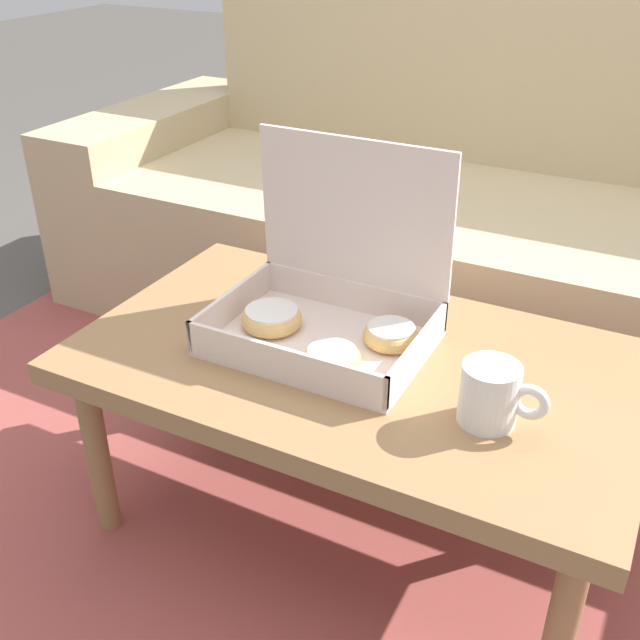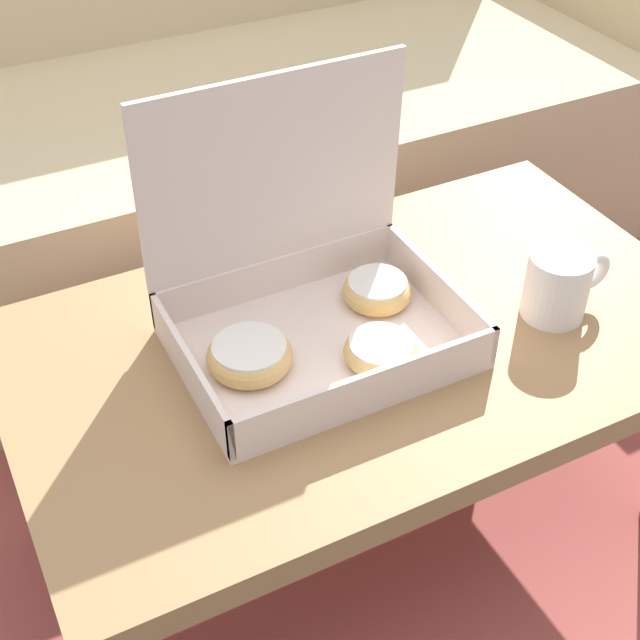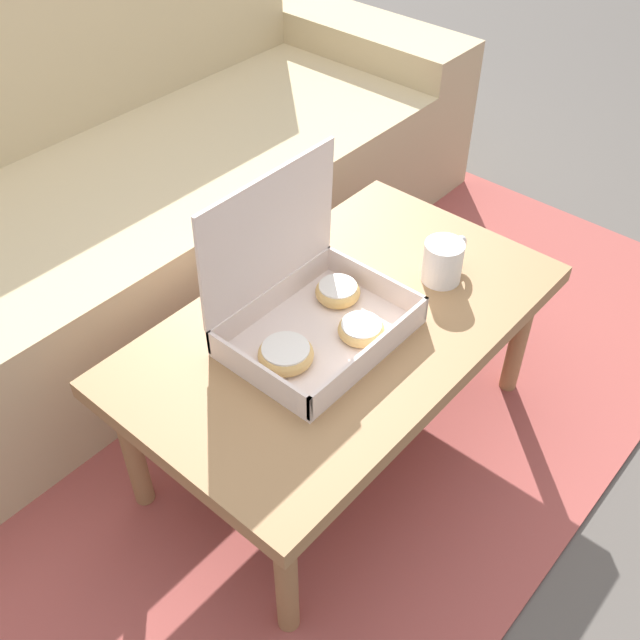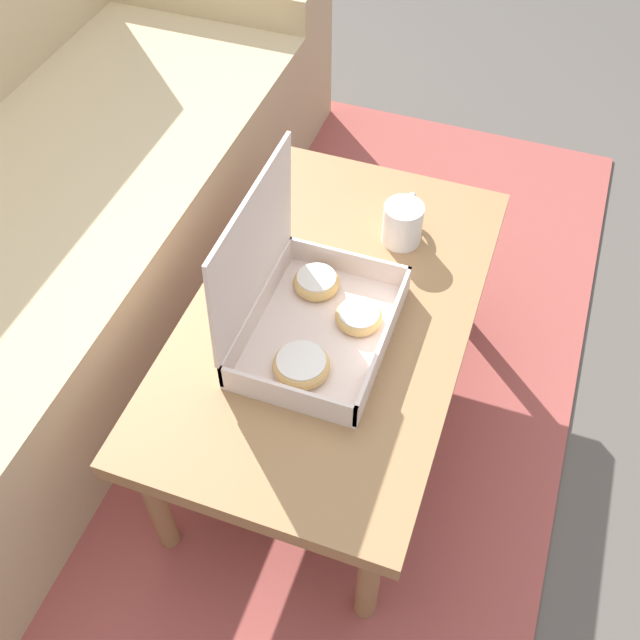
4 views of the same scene
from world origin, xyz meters
TOP-DOWN VIEW (x-y plane):
  - ground_plane at (0.00, 0.00)m, footprint 12.00×12.00m
  - area_rug at (0.00, 0.30)m, footprint 2.52×1.84m
  - coffee_table at (0.00, -0.06)m, footprint 0.97×0.57m
  - pastry_box at (-0.07, -0.03)m, footprint 0.37×0.27m
  - coffee_mug at (0.25, -0.14)m, footprint 0.13×0.09m

SIDE VIEW (x-z plane):
  - ground_plane at x=0.00m, z-range 0.00..0.00m
  - area_rug at x=0.00m, z-range 0.00..0.01m
  - coffee_table at x=0.00m, z-range 0.16..0.56m
  - coffee_mug at x=0.25m, z-range 0.40..0.50m
  - pastry_box at x=-0.07m, z-range 0.30..0.63m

